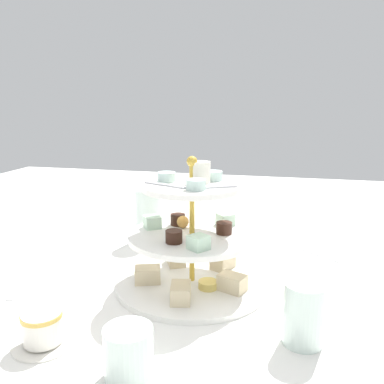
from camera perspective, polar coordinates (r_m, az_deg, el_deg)
ground_plane at (r=0.80m, az=0.00°, el=-13.04°), size 2.40×2.40×0.00m
tiered_serving_stand at (r=0.77m, az=0.03°, el=-7.76°), size 0.29×0.29×0.25m
water_glass_tall_right at (r=1.02m, az=-6.19°, el=-3.29°), size 0.07×0.07×0.13m
water_glass_short_left at (r=0.56m, az=-8.99°, el=-21.67°), size 0.06×0.06×0.07m
teacup_with_saucer at (r=0.65m, az=-20.46°, el=-17.83°), size 0.09×0.09×0.05m
butter_knife_left at (r=1.00m, az=16.13°, el=-7.98°), size 0.14×0.12×0.00m
butter_knife_right at (r=0.88m, az=-22.31°, el=-11.38°), size 0.05×0.17×0.00m
water_glass_mid_back at (r=0.63m, az=15.61°, el=-16.31°), size 0.06×0.06×0.09m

